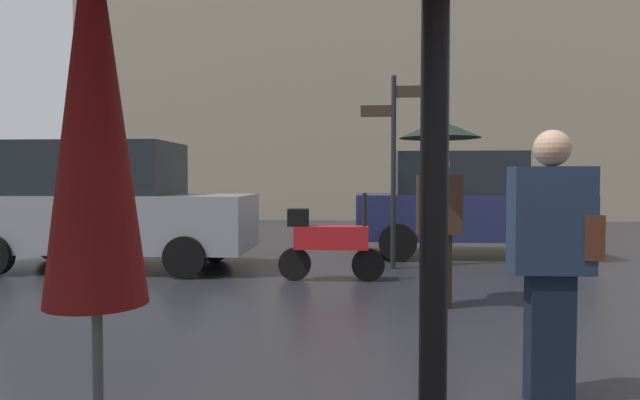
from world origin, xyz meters
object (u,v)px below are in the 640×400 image
folded_patio_umbrella_near (94,119)px  parked_car_right (108,206)px  street_signpost (394,152)px  parked_scooter (328,241)px  pedestrian_with_umbrella (439,168)px  pedestrian_with_bag (553,250)px  parked_car_left (463,204)px

folded_patio_umbrella_near → parked_car_right: bearing=114.4°
street_signpost → parked_scooter: bearing=-131.8°
folded_patio_umbrella_near → parked_car_right: size_ratio=0.54×
parked_scooter → parked_car_right: parked_car_right is taller
pedestrian_with_umbrella → street_signpost: 2.66m
parked_scooter → street_signpost: (0.98, 1.10, 1.29)m
pedestrian_with_umbrella → street_signpost: street_signpost is taller
street_signpost → folded_patio_umbrella_near: bearing=-101.9°
pedestrian_with_bag → street_signpost: (-0.66, 5.26, 0.86)m
parked_scooter → street_signpost: street_signpost is taller
folded_patio_umbrella_near → street_signpost: bearing=78.1°
pedestrian_with_umbrella → parked_car_left: bearing=-148.9°
pedestrian_with_umbrella → parked_scooter: bearing=-94.1°
parked_car_right → street_signpost: bearing=-176.5°
parked_car_left → parked_car_right: (-5.95, -1.88, 0.03)m
parked_scooter → parked_car_right: 3.70m
folded_patio_umbrella_near → parked_scooter: size_ratio=1.62×
parked_scooter → parked_car_left: 3.67m
folded_patio_umbrella_near → parked_car_left: folded_patio_umbrella_near is taller
pedestrian_with_umbrella → parked_car_right: 5.47m
parked_scooter → parked_car_right: size_ratio=0.34×
folded_patio_umbrella_near → parked_car_right: (-3.08, 6.80, -0.64)m
pedestrian_with_bag → parked_car_right: (-5.21, 5.04, 0.01)m
folded_patio_umbrella_near → street_signpost: size_ratio=0.79×
pedestrian_with_umbrella → parked_scooter: pedestrian_with_umbrella is taller
folded_patio_umbrella_near → parked_car_right: folded_patio_umbrella_near is taller
folded_patio_umbrella_near → pedestrian_with_bag: 2.83m
pedestrian_with_umbrella → parked_car_right: pedestrian_with_umbrella is taller
pedestrian_with_umbrella → parked_car_left: pedestrian_with_umbrella is taller
parked_car_left → street_signpost: 2.34m
parked_car_right → street_signpost: 4.63m
pedestrian_with_umbrella → parked_scooter: 2.24m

